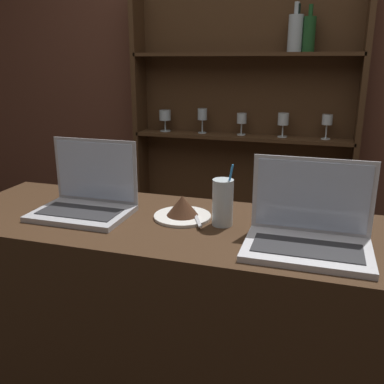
% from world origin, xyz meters
% --- Properties ---
extents(bar_counter, '(1.71, 0.54, 0.95)m').
position_xyz_m(bar_counter, '(0.00, 0.27, 0.48)').
color(bar_counter, '#382314').
rests_on(bar_counter, ground_plane).
extents(back_wall, '(7.00, 0.06, 2.70)m').
position_xyz_m(back_wall, '(0.00, 1.65, 1.35)').
color(back_wall, brown).
rests_on(back_wall, ground_plane).
extents(back_shelf, '(1.32, 0.18, 1.86)m').
position_xyz_m(back_shelf, '(-0.09, 1.57, 0.98)').
color(back_shelf, '#472D19').
rests_on(back_shelf, ground_plane).
extents(laptop_near, '(0.32, 0.23, 0.25)m').
position_xyz_m(laptop_near, '(-0.40, 0.27, 1.01)').
color(laptop_near, '#ADADB2').
rests_on(laptop_near, bar_counter).
extents(laptop_far, '(0.34, 0.23, 0.24)m').
position_xyz_m(laptop_far, '(0.35, 0.19, 1.01)').
color(laptop_far, silver).
rests_on(laptop_far, bar_counter).
extents(cake_plate, '(0.19, 0.19, 0.08)m').
position_xyz_m(cake_plate, '(-0.06, 0.31, 0.98)').
color(cake_plate, silver).
rests_on(cake_plate, bar_counter).
extents(water_glass, '(0.07, 0.07, 0.20)m').
position_xyz_m(water_glass, '(0.08, 0.29, 1.03)').
color(water_glass, silver).
rests_on(water_glass, bar_counter).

